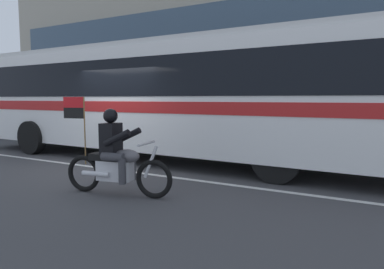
{
  "coord_description": "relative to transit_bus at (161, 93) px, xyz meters",
  "views": [
    {
      "loc": [
        6.29,
        -7.14,
        1.75
      ],
      "look_at": [
        2.73,
        -0.94,
        1.02
      ],
      "focal_mm": 33.43,
      "sensor_mm": 36.0,
      "label": 1
    }
  ],
  "objects": [
    {
      "name": "sidewalk_curb",
      "position": [
        -0.51,
        3.91,
        -1.81
      ],
      "size": [
        28.0,
        3.8,
        0.15
      ],
      "primitive_type": "cube",
      "color": "#B7B2A8",
      "rests_on": "ground_plane"
    },
    {
      "name": "fire_hydrant",
      "position": [
        -2.34,
        2.78,
        -1.37
      ],
      "size": [
        0.22,
        0.3,
        0.75
      ],
      "color": "gold",
      "rests_on": "sidewalk_curb"
    },
    {
      "name": "transit_bus",
      "position": [
        0.0,
        0.0,
        0.0
      ],
      "size": [
        13.43,
        2.91,
        3.22
      ],
      "color": "white",
      "rests_on": "ground_plane"
    },
    {
      "name": "ground_plane",
      "position": [
        -0.51,
        -1.19,
        -1.88
      ],
      "size": [
        60.0,
        60.0,
        0.0
      ],
      "primitive_type": "plane",
      "color": "#3D3D3F"
    },
    {
      "name": "motorcycle_with_rider",
      "position": [
        1.42,
        -3.5,
        -1.22
      ],
      "size": [
        2.17,
        0.74,
        1.78
      ],
      "color": "black",
      "rests_on": "ground_plane"
    },
    {
      "name": "lane_center_stripe",
      "position": [
        -0.51,
        -1.79,
        -1.88
      ],
      "size": [
        26.6,
        0.14,
        0.01
      ],
      "primitive_type": "cube",
      "color": "silver",
      "rests_on": "ground_plane"
    }
  ]
}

